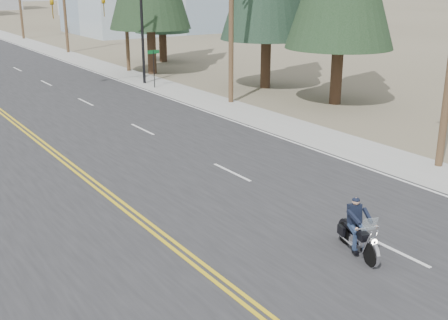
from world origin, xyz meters
TOP-DOWN VIEW (x-y plane):
  - sidewalk_right at (11.50, 70.00)m, footprint 3.00×200.00m
  - traffic_mast_right at (8.98, 32.00)m, footprint 7.10×0.26m
  - street_sign at (10.80, 30.00)m, footprint 0.90×0.06m
  - utility_pole_b at (12.50, 23.00)m, footprint 2.20×0.30m
  - motorcyclist at (4.01, 4.43)m, footprint 1.44×2.18m

SIDE VIEW (x-z plane):
  - sidewalk_right at x=11.50m, z-range 0.00..0.01m
  - motorcyclist at x=4.01m, z-range 0.00..1.57m
  - street_sign at x=10.80m, z-range 0.49..3.12m
  - traffic_mast_right at x=8.98m, z-range 1.44..8.44m
  - utility_pole_b at x=12.50m, z-range 0.23..11.73m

